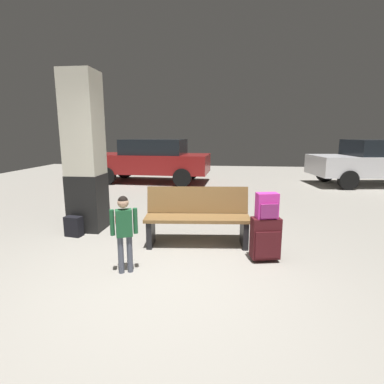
{
  "coord_description": "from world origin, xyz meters",
  "views": [
    {
      "loc": [
        0.66,
        -3.09,
        1.72
      ],
      "look_at": [
        0.18,
        1.3,
        0.85
      ],
      "focal_mm": 28.14,
      "sensor_mm": 36.0,
      "label": 1
    }
  ],
  "objects_px": {
    "structural_pillar": "(85,154)",
    "bench": "(197,217)",
    "parked_car_side": "(377,161)",
    "backpack_bright": "(267,206)",
    "parked_car_far": "(151,159)",
    "child": "(124,226)",
    "suitcase": "(265,238)",
    "backpack_dark_floor": "(74,226)"
  },
  "relations": [
    {
      "from": "child",
      "to": "parked_car_side",
      "type": "height_order",
      "value": "parked_car_side"
    },
    {
      "from": "bench",
      "to": "parked_car_far",
      "type": "relative_size",
      "value": 0.39
    },
    {
      "from": "backpack_bright",
      "to": "parked_car_side",
      "type": "bearing_deg",
      "value": 56.14
    },
    {
      "from": "parked_car_side",
      "to": "parked_car_far",
      "type": "bearing_deg",
      "value": -178.94
    },
    {
      "from": "structural_pillar",
      "to": "parked_car_side",
      "type": "bearing_deg",
      "value": 36.66
    },
    {
      "from": "backpack_bright",
      "to": "parked_car_far",
      "type": "relative_size",
      "value": 0.08
    },
    {
      "from": "structural_pillar",
      "to": "backpack_dark_floor",
      "type": "bearing_deg",
      "value": -101.71
    },
    {
      "from": "suitcase",
      "to": "child",
      "type": "bearing_deg",
      "value": -162.91
    },
    {
      "from": "parked_car_far",
      "to": "child",
      "type": "bearing_deg",
      "value": -78.85
    },
    {
      "from": "structural_pillar",
      "to": "parked_car_side",
      "type": "height_order",
      "value": "structural_pillar"
    },
    {
      "from": "structural_pillar",
      "to": "parked_car_far",
      "type": "relative_size",
      "value": 0.66
    },
    {
      "from": "backpack_bright",
      "to": "structural_pillar",
      "type": "bearing_deg",
      "value": 160.21
    },
    {
      "from": "backpack_bright",
      "to": "backpack_dark_floor",
      "type": "height_order",
      "value": "backpack_bright"
    },
    {
      "from": "backpack_dark_floor",
      "to": "suitcase",
      "type": "bearing_deg",
      "value": -12.37
    },
    {
      "from": "backpack_dark_floor",
      "to": "structural_pillar",
      "type": "bearing_deg",
      "value": 78.29
    },
    {
      "from": "bench",
      "to": "parked_car_side",
      "type": "bearing_deg",
      "value": 48.32
    },
    {
      "from": "bench",
      "to": "parked_car_far",
      "type": "distance_m",
      "value": 6.35
    },
    {
      "from": "backpack_dark_floor",
      "to": "parked_car_far",
      "type": "xyz_separation_m",
      "value": [
        -0.08,
        5.8,
        0.64
      ]
    },
    {
      "from": "parked_car_side",
      "to": "parked_car_far",
      "type": "relative_size",
      "value": 1.02
    },
    {
      "from": "bench",
      "to": "parked_car_far",
      "type": "xyz_separation_m",
      "value": [
        -2.19,
        5.95,
        0.36
      ]
    },
    {
      "from": "structural_pillar",
      "to": "suitcase",
      "type": "distance_m",
      "value": 3.36
    },
    {
      "from": "structural_pillar",
      "to": "bench",
      "type": "height_order",
      "value": "structural_pillar"
    },
    {
      "from": "bench",
      "to": "child",
      "type": "xyz_separation_m",
      "value": [
        -0.8,
        -1.08,
        0.16
      ]
    },
    {
      "from": "suitcase",
      "to": "backpack_bright",
      "type": "distance_m",
      "value": 0.45
    },
    {
      "from": "child",
      "to": "structural_pillar",
      "type": "bearing_deg",
      "value": 127.0
    },
    {
      "from": "suitcase",
      "to": "parked_car_side",
      "type": "bearing_deg",
      "value": 56.13
    },
    {
      "from": "bench",
      "to": "child",
      "type": "height_order",
      "value": "child"
    },
    {
      "from": "structural_pillar",
      "to": "child",
      "type": "bearing_deg",
      "value": -53.0
    },
    {
      "from": "backpack_bright",
      "to": "child",
      "type": "distance_m",
      "value": 1.87
    },
    {
      "from": "structural_pillar",
      "to": "suitcase",
      "type": "relative_size",
      "value": 4.55
    },
    {
      "from": "structural_pillar",
      "to": "parked_car_side",
      "type": "xyz_separation_m",
      "value": [
        7.45,
        5.54,
        -0.56
      ]
    },
    {
      "from": "structural_pillar",
      "to": "child",
      "type": "height_order",
      "value": "structural_pillar"
    },
    {
      "from": "parked_car_side",
      "to": "backpack_bright",
      "type": "bearing_deg",
      "value": -123.86
    },
    {
      "from": "backpack_bright",
      "to": "parked_car_far",
      "type": "xyz_separation_m",
      "value": [
        -3.16,
        6.48,
        0.03
      ]
    },
    {
      "from": "structural_pillar",
      "to": "bench",
      "type": "xyz_separation_m",
      "value": [
        2.03,
        -0.54,
        -0.92
      ]
    },
    {
      "from": "structural_pillar",
      "to": "backpack_bright",
      "type": "height_order",
      "value": "structural_pillar"
    },
    {
      "from": "suitcase",
      "to": "parked_car_far",
      "type": "distance_m",
      "value": 7.23
    },
    {
      "from": "bench",
      "to": "backpack_dark_floor",
      "type": "xyz_separation_m",
      "value": [
        -2.11,
        0.14,
        -0.28
      ]
    },
    {
      "from": "parked_car_far",
      "to": "structural_pillar",
      "type": "bearing_deg",
      "value": -88.31
    },
    {
      "from": "structural_pillar",
      "to": "parked_car_far",
      "type": "bearing_deg",
      "value": 91.69
    },
    {
      "from": "structural_pillar",
      "to": "parked_car_side",
      "type": "relative_size",
      "value": 0.64
    },
    {
      "from": "structural_pillar",
      "to": "suitcase",
      "type": "xyz_separation_m",
      "value": [
        3.0,
        -1.08,
        -1.04
      ]
    }
  ]
}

